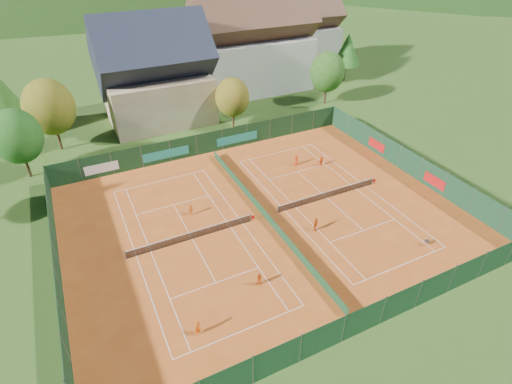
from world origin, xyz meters
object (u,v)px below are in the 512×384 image
at_px(chalet, 155,77).
at_px(hotel_block_a, 252,48).
at_px(player_left_near, 198,328).
at_px(player_right_far_b, 321,161).
at_px(player_left_mid, 260,280).
at_px(player_right_near, 316,224).
at_px(player_right_far_a, 296,160).
at_px(player_left_far, 190,210).
at_px(ball_hopper, 427,241).
at_px(hotel_block_b, 296,35).

bearing_deg(chalet, hotel_block_a, 17.53).
distance_m(player_left_near, player_right_far_b, 28.31).
xyz_separation_m(player_left_mid, player_right_near, (8.34, 4.09, 0.11)).
bearing_deg(chalet, player_right_far_a, -62.12).
bearing_deg(player_left_mid, player_left_far, 112.82).
xyz_separation_m(hotel_block_a, ball_hopper, (-4.09, -46.88, -6.83)).
bearing_deg(chalet, player_right_near, -79.08).
bearing_deg(player_left_mid, chalet, 100.43).
height_order(hotel_block_b, player_right_far_a, hotel_block_b).
xyz_separation_m(hotel_block_b, player_right_far_a, (-21.35, -36.02, -5.89)).
height_order(hotel_block_a, player_right_far_a, hotel_block_a).
xyz_separation_m(chalet, player_left_far, (-3.84, -26.14, -5.99)).
bearing_deg(player_left_mid, player_right_near, 39.15).
height_order(player_left_mid, player_right_far_a, player_right_far_a).
bearing_deg(player_right_far_b, ball_hopper, 67.96).
distance_m(ball_hopper, player_right_far_a, 19.15).
distance_m(hotel_block_a, hotel_block_b, 16.14).
bearing_deg(player_right_near, player_right_far_b, 19.35).
xyz_separation_m(player_left_mid, player_right_far_b, (16.16, 14.76, -0.00)).
distance_m(player_left_far, player_right_far_a, 16.03).
relative_size(player_right_far_a, player_right_far_b, 1.08).
bearing_deg(player_right_near, player_right_far_a, 33.17).
xyz_separation_m(player_left_near, player_left_far, (4.27, 14.54, -0.16)).
xyz_separation_m(hotel_block_b, player_left_mid, (-34.74, -52.33, -5.94)).
xyz_separation_m(player_left_far, player_right_far_a, (15.49, 4.13, 0.10)).
height_order(hotel_block_a, player_right_far_b, hotel_block_a).
relative_size(hotel_block_a, player_left_mid, 15.97).
bearing_deg(player_left_near, hotel_block_b, 29.44).
bearing_deg(hotel_block_b, player_right_far_b, -116.31).
distance_m(ball_hopper, player_right_near, 10.64).
relative_size(chalet, player_right_far_a, 11.12).
xyz_separation_m(hotel_block_b, player_left_far, (-36.84, -40.14, -5.99)).
bearing_deg(player_right_near, player_left_far, 107.85).
bearing_deg(player_left_near, hotel_block_a, 36.23).
bearing_deg(ball_hopper, player_right_far_a, 99.81).
xyz_separation_m(ball_hopper, player_left_near, (-23.02, 0.20, 0.24)).
bearing_deg(player_left_near, player_left_mid, -3.30).
bearing_deg(hotel_block_b, player_left_mid, -123.58).
bearing_deg(chalet, player_right_far_b, -58.52).
height_order(hotel_block_a, player_left_mid, hotel_block_a).
bearing_deg(player_left_mid, player_right_far_a, 63.64).
height_order(hotel_block_b, player_left_mid, hotel_block_b).
height_order(hotel_block_b, player_left_far, hotel_block_b).
height_order(player_right_near, player_right_far_b, player_right_near).
distance_m(ball_hopper, player_left_mid, 16.84).
height_order(ball_hopper, player_left_far, player_left_far).
height_order(player_right_near, player_right_far_a, player_right_near).
distance_m(chalet, player_left_mid, 38.82).
relative_size(ball_hopper, player_right_far_b, 0.59).
distance_m(hotel_block_b, ball_hopper, 58.11).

